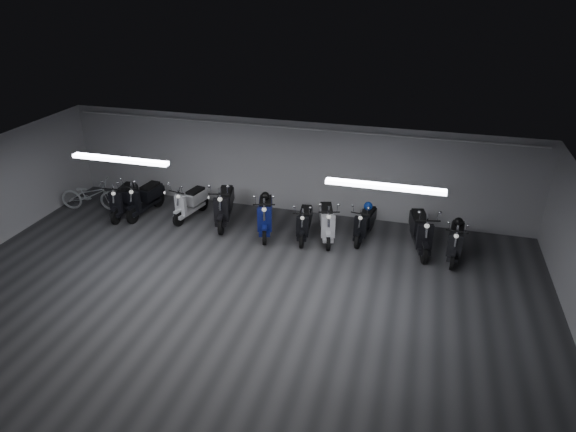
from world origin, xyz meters
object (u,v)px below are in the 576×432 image
(scooter_2, at_px, (190,198))
(scooter_4, at_px, (265,210))
(scooter_7, at_px, (365,218))
(bicycle, at_px, (90,192))
(helmet_0, at_px, (265,196))
(helmet_2, at_px, (368,206))
(scooter_1, at_px, (144,193))
(scooter_5, at_px, (304,218))
(scooter_9, at_px, (456,236))
(scooter_3, at_px, (224,200))
(helmet_1, at_px, (459,222))
(scooter_8, at_px, (421,225))
(scooter_6, at_px, (327,217))
(scooter_0, at_px, (123,194))

(scooter_2, height_order, scooter_4, scooter_4)
(scooter_7, height_order, bicycle, scooter_7)
(scooter_4, height_order, scooter_7, scooter_4)
(helmet_0, distance_m, helmet_2, 2.84)
(scooter_1, xyz_separation_m, scooter_2, (1.40, 0.15, -0.04))
(scooter_5, bearing_deg, scooter_2, 168.47)
(scooter_9, bearing_deg, scooter_5, -175.13)
(scooter_3, xyz_separation_m, helmet_0, (1.24, 0.01, 0.26))
(bicycle, relative_size, helmet_1, 7.82)
(scooter_8, distance_m, helmet_1, 0.91)
(scooter_7, bearing_deg, scooter_5, -157.63)
(scooter_8, relative_size, bicycle, 1.07)
(scooter_4, xyz_separation_m, helmet_0, (-0.07, 0.26, 0.29))
(helmet_2, bearing_deg, scooter_6, -154.27)
(scooter_2, distance_m, scooter_3, 1.11)
(scooter_0, bearing_deg, helmet_0, -3.14)
(scooter_2, height_order, bicycle, scooter_2)
(scooter_6, bearing_deg, scooter_3, 162.18)
(scooter_3, relative_size, scooter_6, 1.10)
(scooter_2, xyz_separation_m, helmet_1, (7.49, -0.12, 0.27))
(scooter_5, xyz_separation_m, helmet_2, (1.63, 0.60, 0.28))
(scooter_2, relative_size, scooter_8, 0.89)
(scooter_0, bearing_deg, scooter_2, 3.07)
(scooter_9, bearing_deg, helmet_2, 169.93)
(scooter_4, distance_m, scooter_6, 1.72)
(scooter_1, xyz_separation_m, scooter_8, (8.00, -0.02, 0.03))
(scooter_8, xyz_separation_m, bicycle, (-9.79, -0.10, -0.13))
(scooter_1, distance_m, scooter_3, 2.51)
(scooter_0, height_order, scooter_2, scooter_0)
(scooter_3, distance_m, scooter_6, 3.03)
(scooter_5, distance_m, scooter_6, 0.61)
(bicycle, bearing_deg, scooter_2, -96.16)
(scooter_2, bearing_deg, helmet_0, 10.01)
(scooter_2, distance_m, helmet_2, 5.18)
(scooter_0, xyz_separation_m, scooter_3, (3.10, 0.28, 0.07))
(scooter_0, bearing_deg, helmet_2, -1.80)
(scooter_3, height_order, scooter_5, scooter_3)
(scooter_5, bearing_deg, scooter_9, -7.00)
(helmet_0, bearing_deg, scooter_1, -178.72)
(helmet_0, relative_size, helmet_1, 1.03)
(scooter_5, height_order, helmet_2, scooter_5)
(scooter_2, height_order, helmet_0, scooter_2)
(scooter_0, distance_m, scooter_5, 5.53)
(scooter_1, relative_size, scooter_5, 1.14)
(scooter_4, xyz_separation_m, scooter_7, (2.71, 0.38, -0.10))
(scooter_7, bearing_deg, scooter_1, -168.94)
(scooter_6, bearing_deg, helmet_1, -13.54)
(scooter_8, relative_size, helmet_1, 8.35)
(scooter_5, distance_m, scooter_7, 1.64)
(scooter_6, xyz_separation_m, bicycle, (-7.33, -0.05, -0.09))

